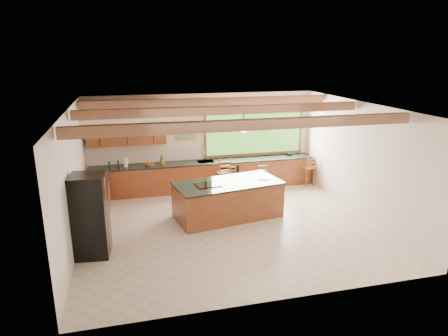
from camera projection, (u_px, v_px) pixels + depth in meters
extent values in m
plane|color=beige|center=(229.00, 226.00, 10.08)|extent=(7.20, 7.20, 0.00)
cube|color=beige|center=(203.00, 141.00, 12.69)|extent=(7.20, 0.04, 3.00)
cube|color=beige|center=(279.00, 222.00, 6.63)|extent=(7.20, 0.04, 3.00)
cube|color=beige|center=(72.00, 180.00, 8.82)|extent=(0.04, 6.50, 3.00)
cube|color=beige|center=(361.00, 160.00, 10.50)|extent=(0.04, 6.50, 3.00)
cube|color=#9B664D|center=(229.00, 107.00, 9.24)|extent=(7.20, 6.50, 0.04)
cube|color=#97694B|center=(250.00, 125.00, 7.79)|extent=(7.10, 0.15, 0.22)
cube|color=#97694B|center=(224.00, 110.00, 9.74)|extent=(7.10, 0.15, 0.22)
cube|color=#97694B|center=(209.00, 102.00, 11.42)|extent=(7.10, 0.15, 0.22)
cube|color=brown|center=(127.00, 133.00, 11.85)|extent=(2.30, 0.35, 0.70)
cube|color=white|center=(125.00, 114.00, 11.61)|extent=(2.60, 0.50, 0.48)
cylinder|color=#FFEABF|center=(101.00, 122.00, 11.51)|extent=(0.10, 0.10, 0.01)
cylinder|color=#FFEABF|center=(150.00, 121.00, 11.84)|extent=(0.10, 0.10, 0.01)
cube|color=#60AC3D|center=(254.00, 134.00, 13.01)|extent=(3.20, 0.04, 1.30)
cube|color=gold|center=(186.00, 131.00, 12.43)|extent=(0.64, 0.03, 0.54)
cube|color=#3E6F5C|center=(186.00, 131.00, 12.41)|extent=(0.54, 0.01, 0.44)
cube|color=brown|center=(206.00, 176.00, 12.66)|extent=(7.00, 0.65, 0.88)
cube|color=black|center=(206.00, 162.00, 12.54)|extent=(7.04, 0.69, 0.04)
cube|color=brown|center=(96.00, 202.00, 10.45)|extent=(0.65, 2.35, 0.88)
cube|color=black|center=(94.00, 186.00, 10.32)|extent=(0.69, 2.39, 0.04)
cube|color=black|center=(230.00, 178.00, 12.53)|extent=(0.60, 0.02, 0.78)
cube|color=silver|center=(206.00, 162.00, 12.53)|extent=(0.50, 0.38, 0.03)
cylinder|color=silver|center=(204.00, 155.00, 12.67)|extent=(0.03, 0.03, 0.30)
cylinder|color=silver|center=(205.00, 152.00, 12.55)|extent=(0.03, 0.20, 0.03)
cylinder|color=white|center=(126.00, 163.00, 11.87)|extent=(0.11, 0.11, 0.28)
cylinder|color=#183D1D|center=(109.00, 164.00, 11.90)|extent=(0.05, 0.05, 0.18)
cylinder|color=#183D1D|center=(118.00, 164.00, 11.88)|extent=(0.06, 0.06, 0.21)
cube|color=black|center=(289.00, 154.00, 13.26)|extent=(0.19, 0.15, 0.09)
cube|color=brown|center=(228.00, 200.00, 10.54)|extent=(2.89, 1.70, 0.92)
cube|color=black|center=(228.00, 183.00, 10.40)|extent=(2.94, 1.75, 0.04)
cube|color=black|center=(208.00, 185.00, 10.17)|extent=(0.68, 0.58, 0.02)
cylinder|color=white|center=(265.00, 178.00, 10.71)|extent=(0.33, 0.33, 0.02)
cube|color=black|center=(90.00, 216.00, 8.41)|extent=(0.77, 0.75, 1.81)
cube|color=silver|center=(108.00, 214.00, 8.49)|extent=(0.02, 0.05, 1.66)
cube|color=brown|center=(232.00, 175.00, 12.37)|extent=(0.42, 0.42, 0.04)
cylinder|color=brown|center=(229.00, 185.00, 12.30)|extent=(0.03, 0.03, 0.55)
cylinder|color=brown|center=(237.00, 185.00, 12.36)|extent=(0.03, 0.03, 0.55)
cylinder|color=brown|center=(226.00, 183.00, 12.55)|extent=(0.03, 0.03, 0.55)
cylinder|color=brown|center=(234.00, 182.00, 12.61)|extent=(0.03, 0.03, 0.55)
cube|color=brown|center=(223.00, 172.00, 12.23)|extent=(0.43, 0.43, 0.04)
cylinder|color=brown|center=(219.00, 185.00, 12.14)|extent=(0.04, 0.04, 0.67)
cylinder|color=brown|center=(230.00, 184.00, 12.21)|extent=(0.04, 0.04, 0.67)
cylinder|color=brown|center=(217.00, 182.00, 12.44)|extent=(0.04, 0.04, 0.67)
cylinder|color=brown|center=(227.00, 181.00, 12.52)|extent=(0.04, 0.04, 0.67)
cube|color=brown|center=(262.00, 175.00, 12.00)|extent=(0.47, 0.47, 0.04)
cylinder|color=brown|center=(258.00, 188.00, 11.92)|extent=(0.04, 0.04, 0.64)
cylinder|color=brown|center=(268.00, 187.00, 11.99)|extent=(0.04, 0.04, 0.64)
cylinder|color=brown|center=(255.00, 185.00, 12.20)|extent=(0.04, 0.04, 0.64)
cylinder|color=brown|center=(264.00, 184.00, 12.27)|extent=(0.04, 0.04, 0.64)
cube|color=brown|center=(308.00, 168.00, 12.96)|extent=(0.42, 0.42, 0.04)
cylinder|color=brown|center=(305.00, 178.00, 12.88)|extent=(0.03, 0.03, 0.60)
cylinder|color=brown|center=(313.00, 178.00, 12.95)|extent=(0.03, 0.03, 0.60)
cylinder|color=brown|center=(301.00, 176.00, 13.15)|extent=(0.03, 0.03, 0.60)
cylinder|color=brown|center=(309.00, 175.00, 13.22)|extent=(0.03, 0.03, 0.60)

